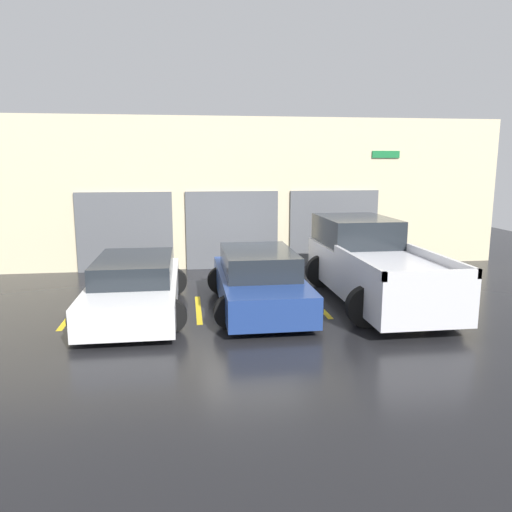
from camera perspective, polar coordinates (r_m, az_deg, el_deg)
ground_plane at (r=12.86m, az=-0.58°, el=-4.06°), size 28.00×28.00×0.00m
shophouse_building at (r=15.74m, az=-2.16°, el=7.04°), size 17.03×0.68×4.64m
pickup_truck at (r=12.26m, az=13.01°, el=-0.86°), size 2.50×5.44×1.87m
sedan_white at (r=11.31m, az=-13.67°, el=-3.38°), size 2.26×4.65×1.21m
sedan_side at (r=11.35m, az=0.33°, el=-2.82°), size 2.23×4.43×1.31m
parking_stripe_far_left at (r=11.66m, az=-20.36°, el=-6.27°), size 0.12×2.20×0.01m
parking_stripe_left at (r=11.37m, az=-6.59°, el=-6.07°), size 0.12×2.20×0.01m
parking_stripe_centre at (r=11.75m, az=7.05°, el=-5.53°), size 0.12×2.20×0.01m
parking_stripe_right at (r=12.73m, az=19.19°, el=-4.79°), size 0.12×2.20×0.01m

